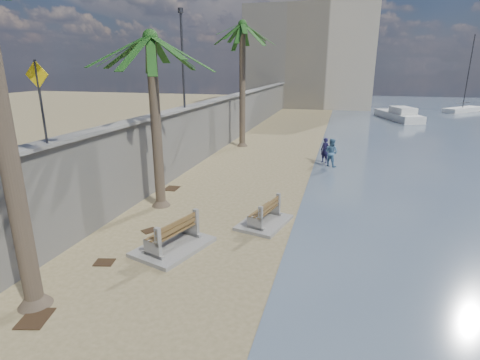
{
  "coord_description": "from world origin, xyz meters",
  "views": [
    {
      "loc": [
        3.54,
        -7.63,
        5.83
      ],
      "look_at": [
        -0.5,
        7.0,
        1.2
      ],
      "focal_mm": 28.0,
      "sensor_mm": 36.0,
      "label": 1
    }
  ],
  "objects_px": {
    "palm_mid": "(150,39)",
    "person_a": "(325,149)",
    "bench_far": "(264,214)",
    "palm_back": "(243,26)",
    "person_b": "(331,151)",
    "bench_near": "(173,236)",
    "yacht_far": "(398,116)",
    "sailboat_west": "(462,109)"
  },
  "relations": [
    {
      "from": "person_b",
      "to": "bench_near",
      "type": "bearing_deg",
      "value": 98.57
    },
    {
      "from": "yacht_far",
      "to": "palm_mid",
      "type": "bearing_deg",
      "value": 139.39
    },
    {
      "from": "palm_mid",
      "to": "person_b",
      "type": "xyz_separation_m",
      "value": [
        6.83,
        8.86,
        -5.87
      ]
    },
    {
      "from": "yacht_far",
      "to": "person_b",
      "type": "bearing_deg",
      "value": 146.3
    },
    {
      "from": "palm_mid",
      "to": "person_a",
      "type": "bearing_deg",
      "value": 56.38
    },
    {
      "from": "palm_mid",
      "to": "bench_near",
      "type": "bearing_deg",
      "value": -57.73
    },
    {
      "from": "palm_mid",
      "to": "person_a",
      "type": "xyz_separation_m",
      "value": [
        6.42,
        9.65,
        -5.91
      ]
    },
    {
      "from": "palm_back",
      "to": "yacht_far",
      "type": "relative_size",
      "value": 1.17
    },
    {
      "from": "person_a",
      "to": "yacht_far",
      "type": "distance_m",
      "value": 23.63
    },
    {
      "from": "bench_far",
      "to": "sailboat_west",
      "type": "height_order",
      "value": "sailboat_west"
    },
    {
      "from": "palm_back",
      "to": "person_b",
      "type": "distance_m",
      "value": 11.0
    },
    {
      "from": "bench_far",
      "to": "person_b",
      "type": "bearing_deg",
      "value": 77.77
    },
    {
      "from": "bench_near",
      "to": "sailboat_west",
      "type": "bearing_deg",
      "value": 66.2
    },
    {
      "from": "bench_near",
      "to": "person_b",
      "type": "bearing_deg",
      "value": 69.74
    },
    {
      "from": "person_b",
      "to": "sailboat_west",
      "type": "xyz_separation_m",
      "value": [
        15.66,
        33.48,
        -0.62
      ]
    },
    {
      "from": "bench_far",
      "to": "yacht_far",
      "type": "height_order",
      "value": "yacht_far"
    },
    {
      "from": "bench_near",
      "to": "person_b",
      "type": "xyz_separation_m",
      "value": [
        4.58,
        12.41,
        0.49
      ]
    },
    {
      "from": "palm_back",
      "to": "person_b",
      "type": "relative_size",
      "value": 5.03
    },
    {
      "from": "bench_far",
      "to": "yacht_far",
      "type": "relative_size",
      "value": 0.31
    },
    {
      "from": "bench_near",
      "to": "bench_far",
      "type": "xyz_separation_m",
      "value": [
        2.5,
        2.8,
        -0.05
      ]
    },
    {
      "from": "yacht_far",
      "to": "person_a",
      "type": "bearing_deg",
      "value": 144.83
    },
    {
      "from": "bench_far",
      "to": "sailboat_west",
      "type": "xyz_separation_m",
      "value": [
        17.74,
        43.09,
        -0.08
      ]
    },
    {
      "from": "palm_mid",
      "to": "person_b",
      "type": "relative_size",
      "value": 4.12
    },
    {
      "from": "bench_far",
      "to": "palm_back",
      "type": "height_order",
      "value": "palm_back"
    },
    {
      "from": "sailboat_west",
      "to": "palm_mid",
      "type": "bearing_deg",
      "value": -117.97
    },
    {
      "from": "bench_far",
      "to": "palm_mid",
      "type": "xyz_separation_m",
      "value": [
        -4.74,
        0.75,
        6.4
      ]
    },
    {
      "from": "person_a",
      "to": "person_b",
      "type": "xyz_separation_m",
      "value": [
        0.41,
        -0.8,
        0.04
      ]
    },
    {
      "from": "person_a",
      "to": "person_b",
      "type": "height_order",
      "value": "person_b"
    },
    {
      "from": "palm_mid",
      "to": "sailboat_west",
      "type": "height_order",
      "value": "sailboat_west"
    },
    {
      "from": "palm_mid",
      "to": "sailboat_west",
      "type": "bearing_deg",
      "value": 62.03
    },
    {
      "from": "bench_near",
      "to": "person_a",
      "type": "xyz_separation_m",
      "value": [
        4.17,
        13.21,
        0.45
      ]
    },
    {
      "from": "bench_far",
      "to": "person_a",
      "type": "relative_size",
      "value": 1.4
    },
    {
      "from": "bench_far",
      "to": "palm_mid",
      "type": "relative_size",
      "value": 0.32
    },
    {
      "from": "palm_back",
      "to": "yacht_far",
      "type": "xyz_separation_m",
      "value": [
        13.24,
        19.02,
        -8.12
      ]
    },
    {
      "from": "bench_far",
      "to": "person_b",
      "type": "xyz_separation_m",
      "value": [
        2.08,
        9.61,
        0.54
      ]
    },
    {
      "from": "person_b",
      "to": "person_a",
      "type": "bearing_deg",
      "value": -33.9
    },
    {
      "from": "person_b",
      "to": "palm_back",
      "type": "bearing_deg",
      "value": -4.16
    },
    {
      "from": "yacht_far",
      "to": "sailboat_west",
      "type": "bearing_deg",
      "value": -60.3
    },
    {
      "from": "yacht_far",
      "to": "bench_far",
      "type": "bearing_deg",
      "value": 147.26
    },
    {
      "from": "palm_mid",
      "to": "palm_back",
      "type": "height_order",
      "value": "palm_back"
    },
    {
      "from": "bench_far",
      "to": "palm_back",
      "type": "relative_size",
      "value": 0.27
    },
    {
      "from": "bench_far",
      "to": "person_b",
      "type": "height_order",
      "value": "person_b"
    }
  ]
}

